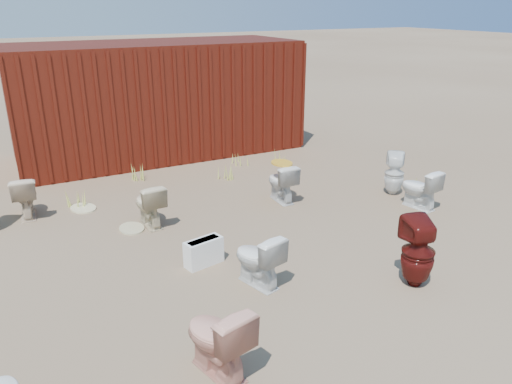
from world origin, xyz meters
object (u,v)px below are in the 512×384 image
shipping_container (158,99)px  toilet_front_pink (217,339)px  toilet_front_maroon (418,252)px  toilet_back_beige_left (25,196)px  toilet_front_c (258,259)px  toilet_back_e (394,174)px  toilet_front_e (420,189)px  toilet_back_beige_right (149,204)px  loose_tank (204,252)px  toilet_back_yellowlid (281,182)px

shipping_container → toilet_front_pink: shipping_container is taller
shipping_container → toilet_front_maroon: bearing=-82.7°
toilet_front_pink → toilet_back_beige_left: toilet_front_pink is taller
toilet_back_beige_left → toilet_front_pink: bearing=109.4°
toilet_front_c → toilet_back_e: size_ratio=0.89×
toilet_front_e → toilet_back_beige_right: toilet_back_beige_right is taller
shipping_container → toilet_back_e: (2.78, -4.52, -0.83)m
loose_tank → toilet_back_yellowlid: bearing=23.7°
toilet_front_c → toilet_back_beige_right: (-0.64, 2.27, -0.00)m
toilet_front_maroon → toilet_front_e: (1.81, 1.77, -0.10)m
toilet_front_e → shipping_container: bearing=-71.9°
toilet_back_yellowlid → toilet_back_e: (1.91, -0.64, 0.04)m
toilet_front_maroon → toilet_back_e: 3.09m
shipping_container → toilet_front_maroon: size_ratio=6.98×
toilet_front_c → toilet_back_yellowlid: toilet_front_c is taller
toilet_front_pink → toilet_back_beige_right: 3.48m
toilet_back_beige_right → toilet_back_e: size_ratio=0.89×
toilet_back_beige_right → loose_tank: (0.25, -1.52, -0.16)m
toilet_back_beige_right → toilet_back_e: toilet_back_e is taller
toilet_back_beige_right → toilet_back_yellowlid: toilet_back_beige_right is taller
toilet_front_maroon → loose_tank: size_ratio=1.72×
toilet_front_e → toilet_back_e: (0.07, 0.68, 0.05)m
toilet_back_yellowlid → loose_tank: size_ratio=1.32×
loose_tank → toilet_back_beige_right: bearing=87.4°
shipping_container → toilet_front_pink: size_ratio=8.25×
toilet_front_e → toilet_front_c: bearing=5.0°
toilet_front_c → toilet_back_e: toilet_back_e is taller
shipping_container → toilet_front_e: size_ratio=9.10×
toilet_back_yellowlid → toilet_back_e: toilet_back_e is taller
toilet_front_pink → toilet_front_e: size_ratio=1.10×
toilet_front_e → toilet_back_e: size_ratio=0.88×
shipping_container → toilet_back_beige_left: (-3.02, -2.59, -0.86)m
toilet_back_yellowlid → loose_tank: (-2.01, -1.45, -0.16)m
toilet_back_e → loose_tank: bearing=53.6°
toilet_front_maroon → toilet_back_yellowlid: toilet_front_maroon is taller
toilet_back_yellowlid → toilet_front_maroon: bearing=92.7°
shipping_container → loose_tank: (-1.15, -5.34, -1.02)m
toilet_front_pink → loose_tank: bearing=-122.5°
toilet_front_c → toilet_back_yellowlid: bearing=-141.4°
shipping_container → toilet_front_c: size_ratio=8.94×
toilet_back_yellowlid → loose_tank: 2.48m
toilet_back_beige_left → toilet_back_e: size_ratio=0.90×
toilet_front_pink → loose_tank: (0.66, 1.93, -0.19)m
toilet_front_c → toilet_back_beige_right: size_ratio=1.00×
toilet_front_e → toilet_back_yellowlid: 2.26m
toilet_front_pink → toilet_back_beige_right: (0.40, 3.45, -0.03)m
toilet_front_pink → toilet_front_maroon: 2.72m
toilet_back_beige_right → toilet_front_e: bearing=157.6°
toilet_back_beige_right → loose_tank: 1.55m
toilet_front_pink → toilet_front_maroon: bearing=172.6°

